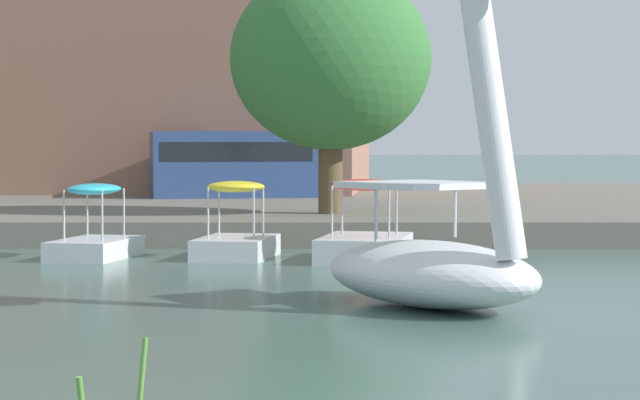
{
  "coord_description": "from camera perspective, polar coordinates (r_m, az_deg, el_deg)",
  "views": [
    {
      "loc": [
        2.13,
        -5.96,
        1.99
      ],
      "look_at": [
        2.1,
        12.58,
        1.17
      ],
      "focal_mm": 69.36,
      "sensor_mm": 36.0,
      "label": 1
    }
  ],
  "objects": [
    {
      "name": "shore_bank_far",
      "position": [
        36.06,
        -3.3,
        -0.22
      ],
      "size": [
        140.65,
        24.6,
        0.51
      ],
      "primitive_type": "cube",
      "color": "#6B665B",
      "rests_on": "ground_plane"
    },
    {
      "name": "parked_van",
      "position": [
        35.34,
        -3.93,
        1.77
      ],
      "size": [
        4.9,
        2.7,
        1.87
      ],
      "color": "navy",
      "rests_on": "shore_bank_far"
    },
    {
      "name": "tree_broadleaf_behind_dock",
      "position": [
        26.85,
        0.58,
        6.5
      ],
      "size": [
        5.12,
        4.95,
        5.34
      ],
      "color": "brown",
      "rests_on": "shore_bank_far"
    },
    {
      "name": "pedal_boat_cyan",
      "position": [
        22.09,
        -10.26,
        -1.6
      ],
      "size": [
        1.5,
        2.24,
        1.32
      ],
      "color": "white",
      "rests_on": "ground_plane"
    },
    {
      "name": "swan_boat",
      "position": [
        15.13,
        5.63,
        -1.87
      ],
      "size": [
        3.46,
        3.79,
        4.37
      ],
      "color": "white",
      "rests_on": "ground_plane"
    },
    {
      "name": "pedal_boat_red",
      "position": [
        21.26,
        2.18,
        -1.72
      ],
      "size": [
        1.81,
        2.56,
        1.41
      ],
      "color": "white",
      "rests_on": "ground_plane"
    },
    {
      "name": "pedal_boat_yellow",
      "position": [
        21.84,
        -3.8,
        -1.68
      ],
      "size": [
        1.52,
        2.2,
        1.36
      ],
      "color": "white",
      "rests_on": "ground_plane"
    }
  ]
}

